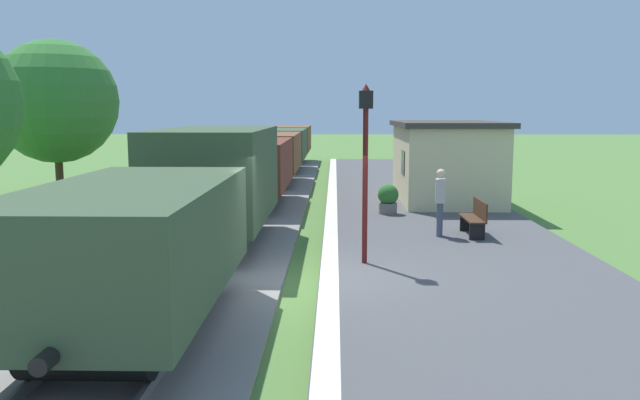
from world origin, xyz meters
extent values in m
plane|color=#517A38|center=(0.00, 0.00, 0.00)|extent=(160.00, 160.00, 0.00)
cube|color=#4C4C4F|center=(3.20, 0.00, 0.12)|extent=(6.00, 60.00, 0.25)
cube|color=silver|center=(0.40, 0.00, 0.25)|extent=(0.36, 60.00, 0.01)
cube|color=gray|center=(-2.40, 0.00, 0.06)|extent=(3.80, 60.00, 0.12)
cube|color=slate|center=(-1.68, 0.00, 0.19)|extent=(0.07, 60.00, 0.14)
cube|color=slate|center=(-3.12, 0.00, 0.19)|extent=(0.07, 60.00, 0.14)
cube|color=#384C33|center=(-2.40, -3.06, 1.58)|extent=(2.50, 5.60, 1.60)
cube|color=black|center=(-2.40, -3.06, 0.93)|extent=(2.10, 5.15, 0.50)
cylinder|color=black|center=(-2.40, -1.26, 0.68)|extent=(1.56, 0.84, 0.84)
cylinder|color=black|center=(-2.40, -4.85, 0.68)|extent=(1.56, 0.84, 0.84)
cylinder|color=black|center=(-2.40, -0.11, 0.93)|extent=(0.20, 0.30, 0.20)
cylinder|color=black|center=(-2.40, -6.01, 0.93)|extent=(0.20, 0.30, 0.20)
cube|color=#384C33|center=(-2.40, 3.54, 1.88)|extent=(2.50, 5.60, 2.20)
cube|color=black|center=(-2.40, 3.54, 0.93)|extent=(2.10, 5.15, 0.50)
cylinder|color=black|center=(-2.40, 5.34, 0.68)|extent=(1.56, 0.84, 0.84)
cylinder|color=black|center=(-2.40, 1.75, 0.68)|extent=(1.56, 0.84, 0.84)
cylinder|color=black|center=(-2.40, 6.49, 0.93)|extent=(0.20, 0.30, 0.20)
cylinder|color=black|center=(-2.40, 0.59, 0.93)|extent=(0.20, 0.30, 0.20)
cube|color=brown|center=(-2.40, 10.14, 1.58)|extent=(2.50, 5.60, 1.60)
cube|color=black|center=(-2.40, 10.14, 0.93)|extent=(2.10, 5.15, 0.50)
cylinder|color=black|center=(-2.40, 11.94, 0.68)|extent=(1.56, 0.84, 0.84)
cylinder|color=black|center=(-2.40, 8.35, 0.68)|extent=(1.56, 0.84, 0.84)
cylinder|color=black|center=(-2.40, 13.09, 0.93)|extent=(0.20, 0.30, 0.20)
cylinder|color=black|center=(-2.40, 7.19, 0.93)|extent=(0.20, 0.30, 0.20)
cube|color=brown|center=(-2.40, 16.74, 1.58)|extent=(2.50, 5.60, 1.60)
cube|color=black|center=(-2.40, 16.74, 0.93)|extent=(2.10, 5.15, 0.50)
cylinder|color=black|center=(-2.40, 18.54, 0.68)|extent=(1.56, 0.84, 0.84)
cylinder|color=black|center=(-2.40, 14.95, 0.68)|extent=(1.56, 0.84, 0.84)
cylinder|color=black|center=(-2.40, 19.69, 0.93)|extent=(0.20, 0.30, 0.20)
cylinder|color=black|center=(-2.40, 13.79, 0.93)|extent=(0.20, 0.30, 0.20)
cube|color=#384C33|center=(-2.40, 23.34, 1.58)|extent=(2.50, 5.60, 1.60)
cube|color=black|center=(-2.40, 23.34, 0.93)|extent=(2.10, 5.15, 0.50)
cylinder|color=black|center=(-2.40, 25.14, 0.68)|extent=(1.56, 0.84, 0.84)
cylinder|color=black|center=(-2.40, 21.55, 0.68)|extent=(1.56, 0.84, 0.84)
cylinder|color=black|center=(-2.40, 26.29, 0.93)|extent=(0.20, 0.30, 0.20)
cylinder|color=black|center=(-2.40, 20.39, 0.93)|extent=(0.20, 0.30, 0.20)
cube|color=brown|center=(-2.40, 29.94, 1.58)|extent=(2.50, 5.60, 1.60)
cube|color=black|center=(-2.40, 29.94, 0.93)|extent=(2.10, 5.15, 0.50)
cylinder|color=black|center=(-2.40, 31.74, 0.68)|extent=(1.56, 0.84, 0.84)
cylinder|color=black|center=(-2.40, 28.15, 0.68)|extent=(1.56, 0.84, 0.84)
cylinder|color=black|center=(-2.40, 32.89, 0.93)|extent=(0.20, 0.30, 0.20)
cylinder|color=black|center=(-2.40, 26.99, 0.93)|extent=(0.20, 0.30, 0.20)
cube|color=beige|center=(4.40, 10.66, 1.55)|extent=(3.20, 5.50, 2.60)
cube|color=#3D3833|center=(4.40, 10.66, 2.94)|extent=(3.50, 5.80, 0.18)
cube|color=black|center=(2.79, 9.56, 1.68)|extent=(0.03, 0.90, 0.80)
cube|color=#422819|center=(4.00, 4.18, 0.69)|extent=(0.42, 1.50, 0.04)
cube|color=#422819|center=(4.19, 4.18, 0.93)|extent=(0.04, 1.50, 0.45)
cube|color=black|center=(4.00, 3.58, 0.46)|extent=(0.38, 0.06, 0.42)
cube|color=black|center=(4.00, 4.78, 0.46)|extent=(0.38, 0.06, 0.42)
cube|color=#422819|center=(4.00, 14.61, 0.69)|extent=(0.42, 1.50, 0.04)
cube|color=#422819|center=(4.19, 14.61, 0.93)|extent=(0.04, 1.50, 0.45)
cube|color=black|center=(4.00, 14.01, 0.46)|extent=(0.38, 0.06, 0.42)
cube|color=black|center=(4.00, 15.21, 0.46)|extent=(0.38, 0.06, 0.42)
cylinder|color=#474C66|center=(3.15, 3.99, 0.68)|extent=(0.15, 0.15, 0.86)
cylinder|color=#474C66|center=(3.17, 4.15, 0.68)|extent=(0.15, 0.15, 0.86)
cube|color=#B2ADA8|center=(3.16, 4.07, 1.41)|extent=(0.29, 0.41, 0.60)
sphere|color=beige|center=(3.16, 4.07, 1.85)|extent=(0.22, 0.22, 0.22)
cylinder|color=slate|center=(2.14, 7.61, 0.42)|extent=(0.56, 0.56, 0.34)
sphere|color=#2D6B28|center=(2.14, 7.61, 0.85)|extent=(0.64, 0.64, 0.64)
cylinder|color=#591414|center=(1.13, 1.13, 1.85)|extent=(0.11, 0.11, 3.20)
cube|color=black|center=(1.13, 1.13, 3.63)|extent=(0.28, 0.28, 0.36)
sphere|color=#F2E5BF|center=(1.13, 1.13, 3.63)|extent=(0.20, 0.20, 0.20)
cone|color=#591414|center=(1.13, 1.13, 3.87)|extent=(0.20, 0.20, 0.16)
cylinder|color=#4C3823|center=(-9.63, 11.31, 1.03)|extent=(0.28, 0.28, 2.06)
sphere|color=#387A33|center=(-9.63, 11.31, 3.73)|extent=(4.46, 4.46, 4.46)
camera|label=1|loc=(0.50, -12.10, 3.43)|focal=36.25mm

